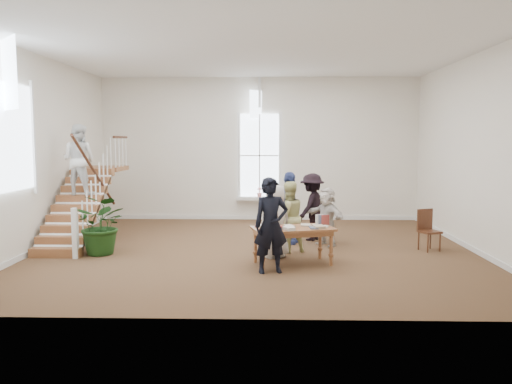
{
  "coord_description": "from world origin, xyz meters",
  "views": [
    {
      "loc": [
        0.3,
        -11.37,
        2.55
      ],
      "look_at": [
        -0.01,
        0.4,
        1.31
      ],
      "focal_mm": 35.0,
      "sensor_mm": 36.0,
      "label": 1
    }
  ],
  "objects_px": {
    "police_officer": "(271,225)",
    "floor_plant": "(102,225)",
    "person_yellow": "(288,217)",
    "woman_cluster_b": "(312,207)",
    "library_table": "(292,231)",
    "woman_cluster_c": "(327,216)",
    "woman_cluster_a": "(289,208)",
    "elderly_woman": "(275,221)",
    "side_chair": "(427,228)"
  },
  "relations": [
    {
      "from": "library_table",
      "to": "side_chair",
      "type": "distance_m",
      "value": 3.5
    },
    {
      "from": "police_officer",
      "to": "person_yellow",
      "type": "distance_m",
      "value": 1.8
    },
    {
      "from": "person_yellow",
      "to": "woman_cluster_b",
      "type": "distance_m",
      "value": 1.55
    },
    {
      "from": "woman_cluster_b",
      "to": "floor_plant",
      "type": "distance_m",
      "value": 5.1
    },
    {
      "from": "library_table",
      "to": "floor_plant",
      "type": "bearing_deg",
      "value": 154.15
    },
    {
      "from": "woman_cluster_a",
      "to": "floor_plant",
      "type": "distance_m",
      "value": 4.39
    },
    {
      "from": "police_officer",
      "to": "elderly_woman",
      "type": "bearing_deg",
      "value": 71.23
    },
    {
      "from": "police_officer",
      "to": "floor_plant",
      "type": "bearing_deg",
      "value": 144.86
    },
    {
      "from": "woman_cluster_c",
      "to": "woman_cluster_a",
      "type": "bearing_deg",
      "value": -138.82
    },
    {
      "from": "person_yellow",
      "to": "floor_plant",
      "type": "height_order",
      "value": "person_yellow"
    },
    {
      "from": "woman_cluster_a",
      "to": "person_yellow",
      "type": "bearing_deg",
      "value": -165.5
    },
    {
      "from": "person_yellow",
      "to": "woman_cluster_c",
      "type": "height_order",
      "value": "person_yellow"
    },
    {
      "from": "elderly_woman",
      "to": "woman_cluster_b",
      "type": "height_order",
      "value": "woman_cluster_b"
    },
    {
      "from": "woman_cluster_a",
      "to": "woman_cluster_c",
      "type": "xyz_separation_m",
      "value": [
        0.9,
        -0.2,
        -0.18
      ]
    },
    {
      "from": "elderly_woman",
      "to": "woman_cluster_a",
      "type": "xyz_separation_m",
      "value": [
        0.35,
        1.46,
        0.09
      ]
    },
    {
      "from": "police_officer",
      "to": "woman_cluster_a",
      "type": "relative_size",
      "value": 1.04
    },
    {
      "from": "woman_cluster_a",
      "to": "woman_cluster_b",
      "type": "relative_size",
      "value": 1.04
    },
    {
      "from": "library_table",
      "to": "woman_cluster_a",
      "type": "height_order",
      "value": "woman_cluster_a"
    },
    {
      "from": "woman_cluster_b",
      "to": "side_chair",
      "type": "relative_size",
      "value": 1.79
    },
    {
      "from": "police_officer",
      "to": "woman_cluster_c",
      "type": "bearing_deg",
      "value": 47.5
    },
    {
      "from": "person_yellow",
      "to": "woman_cluster_a",
      "type": "distance_m",
      "value": 0.96
    },
    {
      "from": "library_table",
      "to": "woman_cluster_b",
      "type": "distance_m",
      "value": 2.6
    },
    {
      "from": "woman_cluster_b",
      "to": "floor_plant",
      "type": "height_order",
      "value": "woman_cluster_b"
    },
    {
      "from": "library_table",
      "to": "woman_cluster_c",
      "type": "height_order",
      "value": "woman_cluster_c"
    },
    {
      "from": "library_table",
      "to": "woman_cluster_a",
      "type": "bearing_deg",
      "value": 74.39
    },
    {
      "from": "woman_cluster_a",
      "to": "floor_plant",
      "type": "bearing_deg",
      "value": 124.52
    },
    {
      "from": "police_officer",
      "to": "floor_plant",
      "type": "height_order",
      "value": "police_officer"
    },
    {
      "from": "police_officer",
      "to": "floor_plant",
      "type": "relative_size",
      "value": 1.37
    },
    {
      "from": "woman_cluster_b",
      "to": "floor_plant",
      "type": "relative_size",
      "value": 1.27
    },
    {
      "from": "woman_cluster_a",
      "to": "woman_cluster_b",
      "type": "xyz_separation_m",
      "value": [
        0.6,
        0.45,
        -0.03
      ]
    },
    {
      "from": "woman_cluster_b",
      "to": "person_yellow",
      "type": "bearing_deg",
      "value": 7.53
    },
    {
      "from": "woman_cluster_c",
      "to": "elderly_woman",
      "type": "bearing_deg",
      "value": -81.1
    },
    {
      "from": "person_yellow",
      "to": "side_chair",
      "type": "xyz_separation_m",
      "value": [
        3.23,
        0.31,
        -0.28
      ]
    },
    {
      "from": "woman_cluster_b",
      "to": "library_table",
      "type": "bearing_deg",
      "value": 18.57
    },
    {
      "from": "woman_cluster_c",
      "to": "floor_plant",
      "type": "bearing_deg",
      "value": -114.35
    },
    {
      "from": "police_officer",
      "to": "woman_cluster_a",
      "type": "xyz_separation_m",
      "value": [
        0.45,
        2.71,
        -0.03
      ]
    },
    {
      "from": "elderly_woman",
      "to": "person_yellow",
      "type": "relative_size",
      "value": 0.99
    },
    {
      "from": "person_yellow",
      "to": "floor_plant",
      "type": "xyz_separation_m",
      "value": [
        -4.14,
        -0.32,
        -0.14
      ]
    },
    {
      "from": "side_chair",
      "to": "woman_cluster_a",
      "type": "bearing_deg",
      "value": 147.74
    },
    {
      "from": "woman_cluster_b",
      "to": "woman_cluster_c",
      "type": "relative_size",
      "value": 1.2
    },
    {
      "from": "library_table",
      "to": "floor_plant",
      "type": "distance_m",
      "value": 4.25
    },
    {
      "from": "library_table",
      "to": "elderly_woman",
      "type": "distance_m",
      "value": 0.7
    },
    {
      "from": "person_yellow",
      "to": "floor_plant",
      "type": "relative_size",
      "value": 1.2
    },
    {
      "from": "police_officer",
      "to": "elderly_woman",
      "type": "relative_size",
      "value": 1.15
    },
    {
      "from": "police_officer",
      "to": "woman_cluster_b",
      "type": "xyz_separation_m",
      "value": [
        1.05,
        3.16,
        -0.07
      ]
    },
    {
      "from": "woman_cluster_c",
      "to": "side_chair",
      "type": "xyz_separation_m",
      "value": [
        2.28,
        -0.45,
        -0.18
      ]
    },
    {
      "from": "elderly_woman",
      "to": "floor_plant",
      "type": "relative_size",
      "value": 1.19
    },
    {
      "from": "woman_cluster_a",
      "to": "woman_cluster_b",
      "type": "bearing_deg",
      "value": -35.54
    },
    {
      "from": "woman_cluster_c",
      "to": "floor_plant",
      "type": "xyz_separation_m",
      "value": [
        -5.09,
        -1.08,
        -0.04
      ]
    },
    {
      "from": "elderly_woman",
      "to": "woman_cluster_c",
      "type": "xyz_separation_m",
      "value": [
        1.25,
        1.26,
        -0.09
      ]
    }
  ]
}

